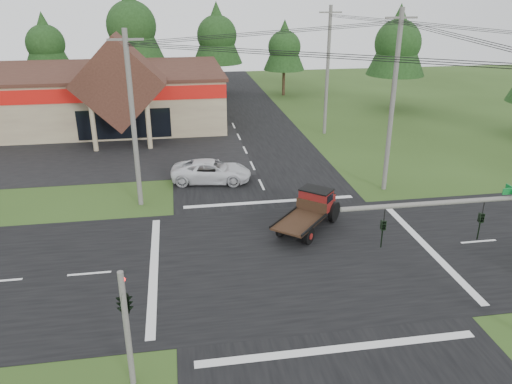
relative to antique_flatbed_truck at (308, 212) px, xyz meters
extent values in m
plane|color=#2C4418|center=(-1.36, -2.91, -1.06)|extent=(120.00, 120.00, 0.00)
cube|color=black|center=(-1.36, -2.91, -1.05)|extent=(12.00, 120.00, 0.02)
cube|color=black|center=(-1.36, -2.91, -1.05)|extent=(120.00, 12.00, 0.02)
cube|color=black|center=(-15.36, 16.09, -1.05)|extent=(28.00, 14.00, 0.02)
cube|color=gray|center=(-17.36, 27.09, 1.44)|extent=(30.00, 15.00, 5.00)
cube|color=#3D2119|center=(-17.36, 27.09, 3.99)|extent=(30.40, 15.40, 0.30)
cube|color=#A4100C|center=(-17.36, 19.54, 3.04)|extent=(30.00, 0.12, 1.20)
cube|color=#3D2119|center=(-11.36, 18.59, 4.24)|extent=(7.78, 4.00, 7.78)
cylinder|color=gray|center=(-13.56, 16.89, 0.94)|extent=(0.40, 0.40, 4.00)
cylinder|color=gray|center=(-9.16, 16.89, 0.94)|extent=(0.40, 0.40, 4.00)
cube|color=black|center=(-11.36, 19.57, 0.44)|extent=(8.00, 0.08, 2.60)
cylinder|color=#595651|center=(2.14, -10.41, 4.94)|extent=(8.00, 0.16, 0.16)
imported|color=black|center=(3.14, -10.41, 3.94)|extent=(0.16, 0.20, 1.00)
imported|color=black|center=(-0.36, -10.41, 3.94)|extent=(0.16, 0.20, 1.00)
cylinder|color=#595651|center=(-8.86, -10.41, 1.14)|extent=(0.20, 0.20, 4.40)
imported|color=black|center=(-8.86, -10.21, 2.64)|extent=(0.53, 2.48, 1.00)
sphere|color=#FF0C0C|center=(-8.86, -10.06, 2.84)|extent=(0.18, 0.18, 0.18)
cylinder|color=#595651|center=(-9.36, 5.09, 4.19)|extent=(0.30, 0.30, 10.50)
cube|color=#595651|center=(-9.36, 5.09, 8.84)|extent=(2.00, 0.12, 0.12)
cylinder|color=#595651|center=(6.64, 5.09, 4.69)|extent=(0.30, 0.30, 11.50)
cube|color=#595651|center=(6.64, 5.09, 9.84)|extent=(2.00, 0.12, 0.12)
cylinder|color=#595651|center=(6.64, 19.09, 4.54)|extent=(0.30, 0.30, 11.20)
cube|color=#595651|center=(6.64, 19.09, 9.54)|extent=(2.00, 0.12, 0.12)
cylinder|color=#332316|center=(-21.36, 39.09, 0.69)|extent=(0.36, 0.36, 3.50)
cone|color=black|center=(-21.36, 39.09, 5.74)|extent=(5.60, 5.60, 6.60)
sphere|color=black|center=(-21.36, 39.09, 5.44)|extent=(4.40, 4.40, 4.40)
cylinder|color=#332316|center=(-11.36, 38.09, 1.21)|extent=(0.36, 0.36, 4.55)
cone|color=black|center=(-11.36, 38.09, 7.78)|extent=(7.28, 7.28, 8.58)
sphere|color=black|center=(-11.36, 38.09, 7.39)|extent=(5.72, 5.72, 5.72)
cylinder|color=#332316|center=(-1.36, 39.09, 0.86)|extent=(0.36, 0.36, 3.85)
cone|color=black|center=(-1.36, 39.09, 6.42)|extent=(6.16, 6.16, 7.26)
sphere|color=black|center=(-1.36, 39.09, 6.09)|extent=(4.84, 4.84, 4.84)
cylinder|color=#332316|center=(6.64, 37.09, 0.51)|extent=(0.36, 0.36, 3.15)
cone|color=black|center=(6.64, 37.09, 5.06)|extent=(5.04, 5.04, 5.94)
sphere|color=black|center=(6.64, 37.09, 4.79)|extent=(3.96, 3.96, 3.96)
cylinder|color=#332316|center=(16.64, 27.09, 0.86)|extent=(0.36, 0.36, 3.85)
cone|color=black|center=(16.64, 27.09, 6.42)|extent=(6.16, 6.16, 7.26)
sphere|color=black|center=(16.64, 27.09, 6.09)|extent=(4.84, 4.84, 4.84)
imported|color=silver|center=(-4.67, 8.33, -0.30)|extent=(5.78, 3.33, 1.52)
camera|label=1|loc=(-6.84, -24.24, 11.48)|focal=35.00mm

